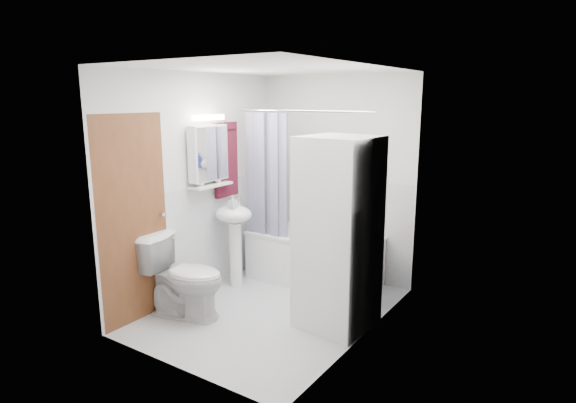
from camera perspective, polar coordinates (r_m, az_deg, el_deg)
The scene contains 20 objects.
floor at distance 5.06m, azimuth -1.83°, elevation -12.75°, with size 2.60×2.60×0.00m, color silver.
room_walls at distance 4.63m, azimuth -1.95°, elevation 4.16°, with size 2.60×2.60×2.60m.
wainscot at distance 5.07m, azimuth 0.05°, elevation -5.42°, with size 1.98×2.58×2.58m.
door at distance 4.95m, azimuth -14.67°, elevation -1.46°, with size 0.05×2.00×2.00m.
bathtub at distance 5.69m, azimuth 3.08°, elevation -6.43°, with size 1.51×0.72×0.58m.
tub_spout at distance 5.72m, azimuth 6.55°, elevation -0.36°, with size 0.04×0.04×0.12m, color silver.
curtain_rod at distance 5.14m, azimuth 1.58°, elevation 10.69°, with size 0.02×0.02×1.69m, color silver.
shower_curtain at distance 5.47m, azimuth -2.67°, elevation 2.89°, with size 0.55×0.02×1.45m.
sink at distance 5.49m, azimuth -6.41°, elevation -2.99°, with size 0.44×0.37×1.04m.
medicine_cabinet at distance 5.27m, azimuth -9.41°, elevation 5.84°, with size 0.13×0.50×0.71m.
shelf at distance 5.31m, azimuth -9.15°, elevation 1.91°, with size 0.18×0.54×0.03m, color silver.
shower_caddy at distance 5.64m, azimuth 7.02°, elevation 2.06°, with size 0.22×0.06×0.02m, color silver.
towel at distance 5.54m, azimuth -7.37°, elevation 5.08°, with size 0.07×0.36×0.86m.
washer_dryer at distance 4.49m, azimuth 5.90°, elevation -3.81°, with size 0.69×0.68×1.80m.
toilet at distance 4.91m, azimuth -12.19°, elevation -8.74°, with size 0.46×0.83×0.81m, color white.
soap_pump at distance 5.36m, azimuth -6.56°, elevation -0.67°, with size 0.08×0.17×0.08m, color gray.
shelf_bottle at distance 5.20m, azimuth -10.29°, elevation 2.18°, with size 0.07×0.18×0.07m, color gray.
shelf_cup at distance 5.39m, azimuth -8.31°, elevation 2.76°, with size 0.10×0.09×0.10m, color gray.
shampoo_a at distance 5.56m, azimuth 8.47°, elevation 2.67°, with size 0.13×0.17×0.13m, color gray.
shampoo_b at distance 5.52m, azimuth 9.59°, elevation 2.29°, with size 0.08×0.21×0.08m, color #272F9D.
Camera 1 is at (2.66, -3.74, 2.14)m, focal length 30.00 mm.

